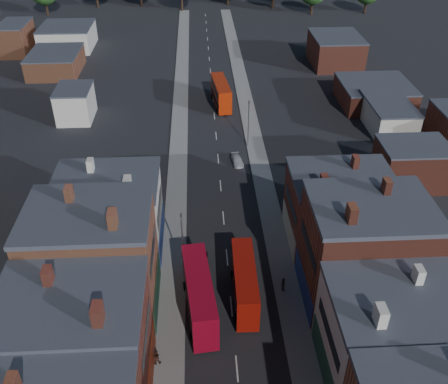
{
  "coord_description": "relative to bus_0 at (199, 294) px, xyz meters",
  "views": [
    {
      "loc": [
        -2.88,
        -13.97,
        40.75
      ],
      "look_at": [
        0.0,
        38.64,
        5.18
      ],
      "focal_mm": 40.0,
      "sensor_mm": 36.0,
      "label": 1
    }
  ],
  "objects": [
    {
      "name": "bus_1",
      "position": [
        4.93,
        1.79,
        -0.24
      ],
      "size": [
        2.7,
        10.26,
        4.42
      ],
      "rotation": [
        0.0,
        0.0,
        -0.01
      ],
      "color": "#A21209",
      "rests_on": "ground"
    },
    {
      "name": "bus_0",
      "position": [
        0.0,
        0.0,
        0.0
      ],
      "size": [
        3.74,
        11.48,
        4.87
      ],
      "rotation": [
        0.0,
        0.0,
        0.11
      ],
      "color": "#A10920",
      "rests_on": "ground"
    },
    {
      "name": "ped_1",
      "position": [
        -4.27,
        -6.4,
        -1.66
      ],
      "size": [
        0.88,
        0.56,
        1.7
      ],
      "primitive_type": "imported",
      "rotation": [
        0.0,
        0.0,
        3.28
      ],
      "color": "#42251A",
      "rests_on": "pavement_west"
    },
    {
      "name": "pavement_east",
      "position": [
        9.93,
        26.63,
        -2.57
      ],
      "size": [
        3.0,
        200.0,
        0.12
      ],
      "primitive_type": "cube",
      "color": "gray",
      "rests_on": "ground"
    },
    {
      "name": "ped_3",
      "position": [
        9.36,
        2.64,
        -1.63
      ],
      "size": [
        0.52,
        1.05,
        1.76
      ],
      "primitive_type": "imported",
      "rotation": [
        0.0,
        0.0,
        1.52
      ],
      "color": "#4F4944",
      "rests_on": "pavement_east"
    },
    {
      "name": "car_3",
      "position": [
        6.4,
        30.97,
        -2.08
      ],
      "size": [
        2.03,
        3.95,
        1.1
      ],
      "primitive_type": "imported",
      "rotation": [
        0.0,
        0.0,
        0.13
      ],
      "color": "silver",
      "rests_on": "ground"
    },
    {
      "name": "pavement_west",
      "position": [
        -3.07,
        26.63,
        -2.57
      ],
      "size": [
        3.0,
        200.0,
        0.12
      ],
      "primitive_type": "cube",
      "color": "gray",
      "rests_on": "ground"
    },
    {
      "name": "car_2",
      "position": [
        -0.15,
        7.12,
        -2.03
      ],
      "size": [
        2.53,
        4.54,
        1.2
      ],
      "primitive_type": "imported",
      "rotation": [
        0.0,
        0.0,
        -0.13
      ],
      "color": "black",
      "rests_on": "ground"
    },
    {
      "name": "lamp_post_3",
      "position": [
        8.63,
        36.63,
        2.08
      ],
      "size": [
        0.25,
        0.7,
        8.12
      ],
      "color": "slate",
      "rests_on": "ground"
    },
    {
      "name": "lamp_post_2",
      "position": [
        -1.77,
        6.63,
        2.08
      ],
      "size": [
        0.25,
        0.7,
        8.12
      ],
      "color": "slate",
      "rests_on": "ground"
    },
    {
      "name": "bus_2",
      "position": [
        4.93,
        53.57,
        -0.06
      ],
      "size": [
        3.63,
        11.2,
        4.75
      ],
      "rotation": [
        0.0,
        0.0,
        0.1
      ],
      "color": "#A42107",
      "rests_on": "ground"
    }
  ]
}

